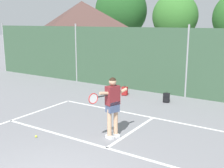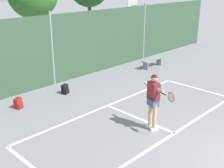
{
  "view_description": "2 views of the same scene",
  "coord_description": "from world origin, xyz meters",
  "px_view_note": "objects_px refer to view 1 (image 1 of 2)",
  "views": [
    {
      "loc": [
        4.1,
        -3.59,
        3.44
      ],
      "look_at": [
        -1.24,
        4.66,
        1.27
      ],
      "focal_mm": 45.7,
      "sensor_mm": 36.0,
      "label": 1
    },
    {
      "loc": [
        -7.17,
        -1.81,
        4.6
      ],
      "look_at": [
        0.42,
        5.68,
        0.73
      ],
      "focal_mm": 46.71,
      "sensor_mm": 36.0,
      "label": 2
    }
  ],
  "objects_px": {
    "tennis_player": "(112,102)",
    "backpack_black": "(166,98)",
    "backpack_red": "(125,91)",
    "tennis_ball": "(36,136)"
  },
  "relations": [
    {
      "from": "backpack_red",
      "to": "backpack_black",
      "type": "xyz_separation_m",
      "value": [
        2.12,
        -0.05,
        0.0
      ]
    },
    {
      "from": "tennis_ball",
      "to": "backpack_red",
      "type": "relative_size",
      "value": 0.14
    },
    {
      "from": "tennis_player",
      "to": "backpack_red",
      "type": "bearing_deg",
      "value": 116.28
    },
    {
      "from": "tennis_player",
      "to": "backpack_red",
      "type": "relative_size",
      "value": 4.01
    },
    {
      "from": "tennis_player",
      "to": "backpack_black",
      "type": "relative_size",
      "value": 4.01
    },
    {
      "from": "tennis_player",
      "to": "backpack_black",
      "type": "height_order",
      "value": "tennis_player"
    },
    {
      "from": "tennis_player",
      "to": "tennis_ball",
      "type": "relative_size",
      "value": 28.1
    },
    {
      "from": "backpack_red",
      "to": "tennis_ball",
      "type": "bearing_deg",
      "value": -87.03
    },
    {
      "from": "tennis_ball",
      "to": "backpack_red",
      "type": "distance_m",
      "value": 5.81
    },
    {
      "from": "tennis_ball",
      "to": "backpack_black",
      "type": "xyz_separation_m",
      "value": [
        1.82,
        5.74,
        0.16
      ]
    }
  ]
}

